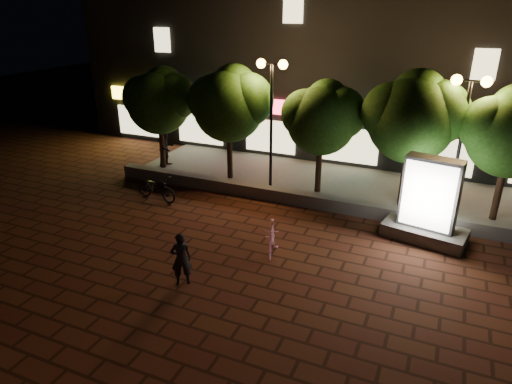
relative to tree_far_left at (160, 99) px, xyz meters
The scene contains 15 objects.
ground 9.43m from the tree_far_left, 38.18° to the right, with size 80.00×80.00×0.00m, color #4F2818.
retaining_wall 7.72m from the tree_far_left, 11.89° to the right, with size 16.00×0.45×0.50m, color slate.
sidewalk 7.74m from the tree_far_left, ahead, with size 16.00×5.00×0.08m, color slate.
building_block 10.38m from the tree_far_left, 47.32° to the left, with size 28.00×8.12×11.30m.
tree_far_left is the anchor object (origin of this frame).
tree_left 3.51m from the tree_far_left, ahead, with size 3.60×3.00×4.89m.
tree_mid 7.50m from the tree_far_left, ahead, with size 3.24×2.70×4.50m.
tree_right 10.81m from the tree_far_left, ahead, with size 3.72×3.10×5.07m.
street_lamp_left 5.50m from the tree_far_left, ahead, with size 1.26×0.36×5.18m.
street_lamp_right 12.47m from the tree_far_left, ahead, with size 1.26×0.36×4.98m.
ad_kiosk 12.22m from the tree_far_left, 11.74° to the right, with size 2.80×1.78×2.81m.
scooter_pink 9.56m from the tree_far_left, 35.20° to the right, with size 0.47×1.65×0.99m, color #F898CA.
rider 10.09m from the tree_far_left, 53.36° to the right, with size 0.57×0.38×1.57m, color black.
scooter_parked 4.65m from the tree_far_left, 61.12° to the right, with size 0.66×1.90×1.00m, color black.
pedestrian 2.34m from the tree_far_left, 87.88° to the left, with size 0.86×0.67×1.76m, color black.
Camera 1 is at (4.95, -11.27, 7.20)m, focal length 31.53 mm.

